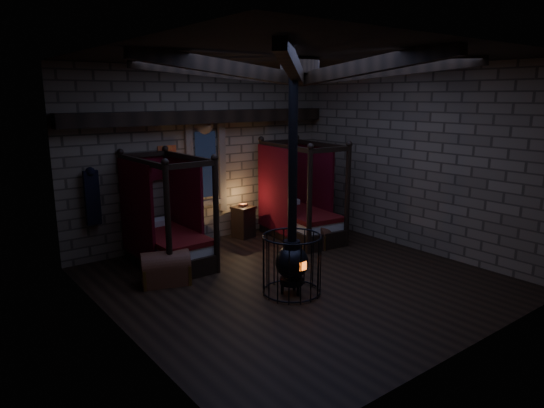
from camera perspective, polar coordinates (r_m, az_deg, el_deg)
room at (r=9.05m, az=2.87°, el=13.92°), size 7.02×7.02×4.29m
bed_left at (r=10.62m, az=-12.22°, el=-3.88°), size 1.21×2.24×2.32m
bed_right at (r=12.29m, az=3.28°, el=-1.25°), size 1.47×2.42×2.40m
trunk_left at (r=9.58m, az=-12.40°, el=-7.47°), size 1.03×0.83×0.66m
trunk_right at (r=11.78m, az=6.29°, el=-3.55°), size 0.92×0.68×0.61m
nightstand_left at (r=11.54m, az=-9.55°, el=-3.44°), size 0.52×0.50×0.89m
nightstand_right at (r=12.34m, az=-3.38°, el=-2.09°), size 0.59×0.58×0.87m
stove at (r=8.81m, az=2.34°, el=-6.52°), size 1.07×1.07×4.05m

